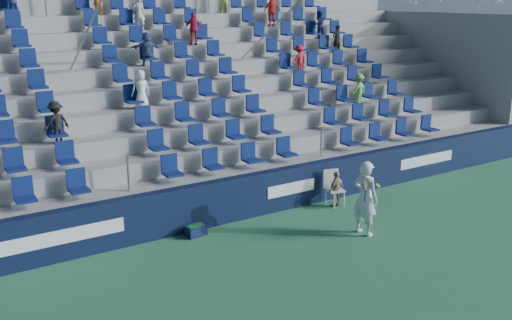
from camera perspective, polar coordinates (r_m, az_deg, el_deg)
The scene contains 7 objects.
ground at distance 13.28m, azimuth 5.77°, elevation -10.06°, with size 70.00×70.00×0.00m, color #31744B.
sponsor_wall at distance 15.45m, azimuth -1.31°, elevation -3.73°, with size 24.00×0.32×1.20m.
grandstand at distance 19.45m, azimuth -9.08°, elevation 4.91°, with size 24.00×8.17×6.63m.
tennis_player at distance 14.56m, azimuth 10.88°, elevation -3.75°, with size 0.69×0.78×1.93m.
line_judge_chair at distance 16.57m, azimuth 7.70°, elevation -2.50°, with size 0.56×0.58×1.05m.
line_judge at distance 16.48m, azimuth 8.04°, elevation -2.89°, with size 0.61×0.25×1.04m, color tan.
ball_bin at distance 14.57m, azimuth -6.04°, elevation -6.97°, with size 0.52×0.37×0.28m.
Camera 1 is at (-7.41, -9.36, 5.83)m, focal length 40.00 mm.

